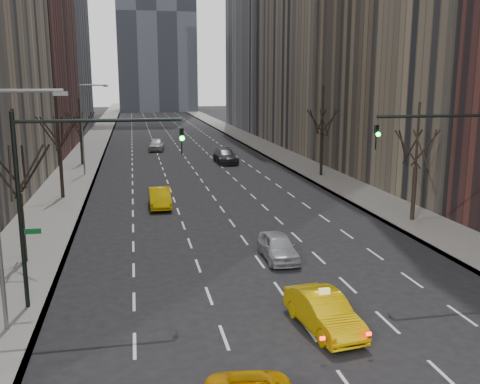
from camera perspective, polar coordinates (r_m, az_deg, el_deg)
sidewalk_left at (r=80.73m, az=-15.54°, el=4.71°), size 4.50×320.00×0.15m
sidewalk_right at (r=82.60m, az=1.72°, el=5.28°), size 4.50×320.00×0.15m
tree_lw_b at (r=29.10m, az=-22.48°, el=-0.20°), size 3.36×3.50×7.82m
tree_lw_c at (r=44.66m, az=-18.68°, el=4.34°), size 3.36×3.50×8.74m
tree_lw_d at (r=62.51m, az=-16.63°, el=5.95°), size 3.36×3.50×7.36m
tree_rw_b at (r=37.23m, az=18.21°, el=2.53°), size 3.36×3.50×7.82m
tree_rw_c at (r=53.46m, az=8.76°, el=5.93°), size 3.36×3.50×8.74m
traffic_mast_left at (r=22.48m, az=-18.45°, el=1.42°), size 6.69×0.39×8.00m
traffic_mast_right at (r=27.07m, az=23.42°, el=2.71°), size 6.69×0.39×8.00m
streetlight_near at (r=20.82m, az=-23.85°, el=0.61°), size 2.83×0.22×9.00m
streetlight_far at (r=55.29m, az=-16.18°, el=7.44°), size 2.83×0.22×9.00m
taxi_sedan at (r=20.99m, az=8.91°, el=-12.49°), size 2.06×4.48×1.42m
silver_sedan_ahead at (r=28.53m, az=4.09°, el=-5.83°), size 1.70×4.08×1.38m
far_taxi at (r=40.54m, az=-8.55°, el=-0.61°), size 1.57×4.42×1.45m
far_suv_grey at (r=62.14m, az=-1.56°, el=3.86°), size 2.41×5.69×1.64m
far_car_white at (r=74.40m, az=-8.90°, el=5.03°), size 2.51×5.13×1.68m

